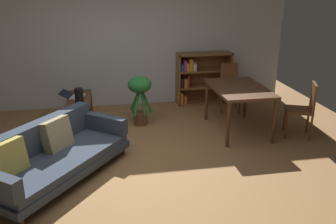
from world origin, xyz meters
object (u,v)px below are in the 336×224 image
Objects in this scene: dining_table at (239,92)px; bookshelf at (200,78)px; open_laptop at (73,96)px; media_console at (80,112)px; dining_chair_far at (230,84)px; potted_floor_plant at (140,93)px; desk_speaker at (79,96)px; fabric_couch at (51,154)px; dining_chair_near at (304,107)px.

dining_table is 1.65m from bookshelf.
media_console is at bearing -49.68° from open_laptop.
dining_table is 1.43× the size of dining_chair_far.
dining_table is at bearing -20.29° from potted_floor_plant.
desk_speaker is at bearing -83.67° from media_console.
fabric_couch is 2.16m from potted_floor_plant.
dining_chair_far reaches higher than dining_table.
media_console is 2.42× the size of open_laptop.
potted_floor_plant is 2.78m from dining_chair_near.
bookshelf reaches higher than fabric_couch.
dining_chair_near is 0.81× the size of bookshelf.
dining_chair_near reaches higher than dining_chair_far.
dining_chair_far reaches higher than fabric_couch.
media_console is at bearing 173.67° from potted_floor_plant.
desk_speaker is at bearing 166.68° from dining_chair_near.
dining_chair_near is at bearing -63.75° from dining_chair_far.
bookshelf is (2.71, 2.70, 0.21)m from fabric_couch.
open_laptop is 0.41× the size of bookshelf.
potted_floor_plant is 1.92m from dining_chair_far.
dining_chair_near reaches higher than desk_speaker.
bookshelf is (-0.48, 0.51, 0.03)m from dining_chair_far.
desk_speaker reaches higher than fabric_couch.
open_laptop is 0.41m from desk_speaker.
dining_chair_near is at bearing -13.32° from desk_speaker.
dining_table is at bearing -101.93° from dining_chair_far.
bookshelf reaches higher than dining_table.
open_laptop is at bearing 163.33° from dining_table.
dining_table is at bearing 20.05° from fabric_couch.
dining_chair_near is at bearing -58.88° from bookshelf.
open_laptop is at bearing 84.72° from fabric_couch.
fabric_couch is 2.36× the size of dining_chair_far.
desk_speaker is 2.96m from dining_chair_far.
desk_speaker is 0.30× the size of potted_floor_plant.
desk_speaker is 0.20× the size of dining_table.
dining_chair_far is at bearing 78.07° from dining_table.
dining_chair_far is (0.23, 1.11, -0.19)m from dining_table.
open_laptop is at bearing -174.71° from dining_chair_far.
media_console is at bearing 96.33° from desk_speaker.
potted_floor_plant is at bearing 158.85° from dining_chair_near.
potted_floor_plant is 0.78× the size of bookshelf.
desk_speaker is at bearing -172.14° from potted_floor_plant.
desk_speaker reaches higher than open_laptop.
desk_speaker is at bearing -167.14° from dining_chair_far.
media_console is at bearing 162.96° from dining_chair_near.
dining_chair_near is (3.76, -1.24, -0.02)m from open_laptop.
potted_floor_plant is 0.97× the size of dining_chair_far.
fabric_couch is 4.61× the size of open_laptop.
media_console is 2.62m from bookshelf.
potted_floor_plant is at bearing -11.44° from open_laptop.
open_laptop is 3.96m from dining_chair_near.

